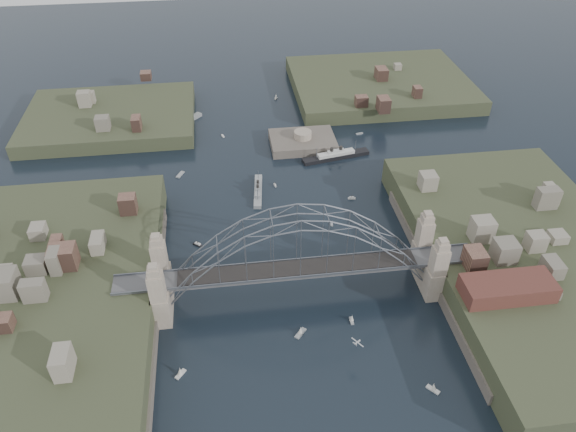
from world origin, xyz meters
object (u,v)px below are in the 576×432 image
Objects in this scene: naval_cruiser_far at (185,121)px; fort_island at (303,146)px; naval_cruiser_near at (258,191)px; ocean_liner at (336,156)px; bridge at (298,256)px; wharf_shed at (508,288)px.

fort_island is at bearing -28.19° from naval_cruiser_far.
naval_cruiser_near is 0.73× the size of ocean_liner.
fort_island is at bearing 80.27° from bridge.
naval_cruiser_near is at bearing -64.82° from naval_cruiser_far.
ocean_liner is (21.61, 60.27, -11.45)m from bridge.
bridge is 6.34× the size of naval_cruiser_far.
ocean_liner is (49.78, -31.26, 0.04)m from naval_cruiser_far.
ocean_liner is at bearing 31.26° from naval_cruiser_near.
wharf_shed reaches higher than ocean_liner.
bridge is 4.20× the size of wharf_shed.
naval_cruiser_near is at bearing -148.74° from ocean_liner.
wharf_shed is 1.18× the size of naval_cruiser_near.
fort_island is 1.30× the size of naval_cruiser_near.
fort_island reaches higher than ocean_liner.
bridge is at bearing -109.73° from ocean_liner.
fort_island is 45.59m from naval_cruiser_far.
naval_cruiser_near is at bearing 97.41° from bridge.
wharf_shed is (32.00, -84.00, 10.34)m from fort_island.
ocean_liner is at bearing -45.35° from fort_island.
ocean_liner is at bearing 70.27° from bridge.
naval_cruiser_near is (-17.69, -26.30, 1.12)m from fort_island.
naval_cruiser_far is (-22.48, 47.83, 0.05)m from naval_cruiser_near.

